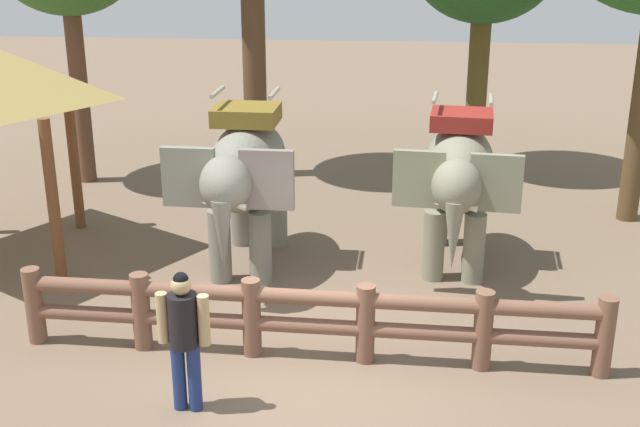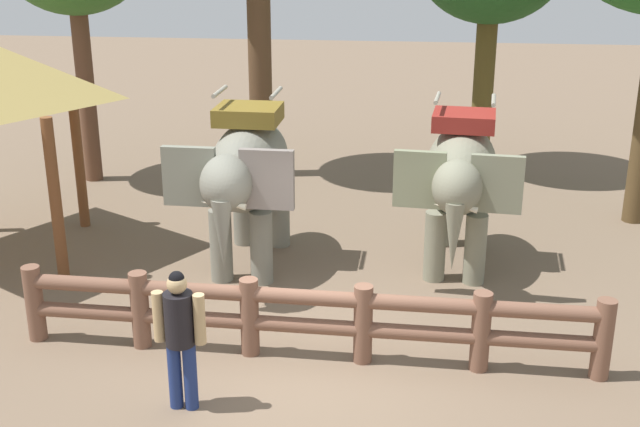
{
  "view_description": "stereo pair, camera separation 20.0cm",
  "coord_description": "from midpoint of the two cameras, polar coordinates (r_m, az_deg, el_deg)",
  "views": [
    {
      "loc": [
        1.03,
        -9.02,
        5.31
      ],
      "look_at": [
        0.0,
        1.86,
        1.4
      ],
      "focal_mm": 46.01,
      "sensor_mm": 36.0,
      "label": 1
    },
    {
      "loc": [
        1.23,
        -9.0,
        5.31
      ],
      "look_at": [
        0.0,
        1.86,
        1.4
      ],
      "focal_mm": 46.01,
      "sensor_mm": 36.0,
      "label": 2
    }
  ],
  "objects": [
    {
      "name": "elephant_center",
      "position": [
        13.03,
        9.17,
        2.64
      ],
      "size": [
        1.83,
        3.24,
        2.76
      ],
      "color": "gray",
      "rests_on": "ground"
    },
    {
      "name": "elephant_near_left",
      "position": [
        12.88,
        -5.66,
        2.86
      ],
      "size": [
        1.9,
        3.32,
        2.86
      ],
      "color": "gray",
      "rests_on": "ground"
    },
    {
      "name": "log_fence",
      "position": [
        10.46,
        -1.39,
        -7.08
      ],
      "size": [
        7.54,
        0.42,
        1.05
      ],
      "color": "brown",
      "rests_on": "ground"
    },
    {
      "name": "ground_plane",
      "position": [
        10.52,
        -1.53,
        -10.64
      ],
      "size": [
        60.0,
        60.0,
        0.0
      ],
      "primitive_type": "plane",
      "color": "brown"
    },
    {
      "name": "tourist_woman_in_black",
      "position": [
        9.37,
        -10.05,
        -8.1
      ],
      "size": [
        0.61,
        0.34,
        1.71
      ],
      "color": "navy",
      "rests_on": "ground"
    }
  ]
}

